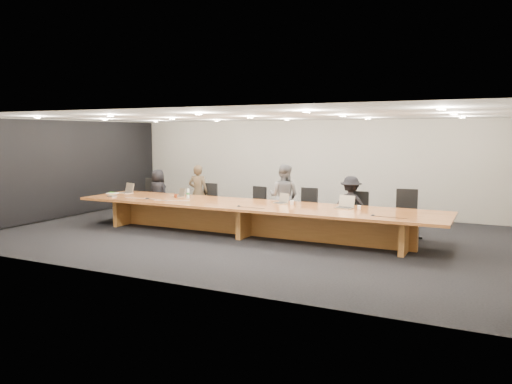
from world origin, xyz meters
TOP-DOWN VIEW (x-y plane):
  - ground at (0.00, 0.00)m, footprint 12.00×12.00m
  - back_wall at (0.00, 4.00)m, footprint 12.00×0.02m
  - left_wall_panel at (-5.94, 0.00)m, footprint 0.08×7.84m
  - conference_table at (0.00, 0.00)m, footprint 9.00×1.80m
  - chair_far_left at (-4.06, 1.21)m, footprint 0.65×0.65m
  - chair_left at (-1.96, 1.17)m, footprint 0.58×0.58m
  - chair_mid_left at (-0.51, 1.27)m, footprint 0.63×0.63m
  - chair_mid_right at (0.91, 1.32)m, footprint 0.55×0.55m
  - chair_right at (2.25, 1.21)m, footprint 0.54×0.54m
  - chair_far_right at (3.37, 1.20)m, footprint 0.64×0.64m
  - person_a at (-3.65, 1.26)m, footprint 0.70×0.49m
  - person_b at (-2.25, 1.24)m, footprint 0.63×0.48m
  - person_c at (0.37, 1.16)m, footprint 0.79×0.62m
  - person_d at (2.10, 1.16)m, footprint 0.92×0.55m
  - laptop_a at (-4.09, 0.38)m, footprint 0.43×0.36m
  - laptop_b at (-2.30, 0.37)m, footprint 0.36×0.32m
  - laptop_d at (0.61, 0.37)m, footprint 0.38×0.34m
  - laptop_e at (2.19, 0.28)m, footprint 0.40×0.32m
  - water_bottle at (-1.92, 0.24)m, footprint 0.10×0.10m
  - amber_mug at (-2.23, 0.14)m, footprint 0.10×0.10m
  - paper_cup_near at (0.94, 0.28)m, footprint 0.11×0.11m
  - paper_cup_far at (2.54, 0.21)m, footprint 0.09×0.09m
  - notepad at (-4.35, 0.14)m, footprint 0.34×0.31m
  - lime_gadget at (-4.37, 0.12)m, footprint 0.14×0.08m
  - av_box at (-3.85, -0.43)m, footprint 0.24×0.20m
  - mic_left at (-2.75, -0.37)m, footprint 0.16×0.16m
  - mic_center at (-0.05, -0.49)m, footprint 0.11×0.11m
  - mic_right at (2.99, -0.44)m, footprint 0.12×0.12m

SIDE VIEW (x-z plane):
  - ground at x=0.00m, z-range 0.00..0.00m
  - chair_mid_left at x=-0.51m, z-range 0.00..1.03m
  - conference_table at x=0.00m, z-range 0.15..0.90m
  - chair_right at x=2.25m, z-range 0.00..1.04m
  - chair_mid_right at x=0.91m, z-range 0.00..1.05m
  - chair_left at x=-1.96m, z-range 0.00..1.06m
  - chair_far_left at x=-4.06m, z-range 0.00..1.11m
  - chair_far_right at x=3.37m, z-range 0.00..1.15m
  - person_a at x=-3.65m, z-range 0.00..1.37m
  - person_d at x=2.10m, z-range 0.00..1.40m
  - notepad at x=-4.35m, z-range 0.75..0.77m
  - mic_center at x=-0.05m, z-range 0.75..0.78m
  - mic_right at x=2.99m, z-range 0.75..0.78m
  - av_box at x=-3.85m, z-range 0.75..0.78m
  - mic_left at x=-2.75m, z-range 0.75..0.78m
  - person_b at x=-2.25m, z-range 0.00..1.55m
  - lime_gadget at x=-4.37m, z-range 0.77..0.79m
  - paper_cup_far at x=2.54m, z-range 0.75..0.85m
  - amber_mug at x=-2.23m, z-range 0.75..0.85m
  - paper_cup_near at x=0.94m, z-range 0.75..0.85m
  - person_c at x=0.37m, z-range 0.00..1.63m
  - laptop_b at x=-2.30m, z-range 0.75..0.98m
  - water_bottle at x=-1.92m, z-range 0.75..0.98m
  - laptop_d at x=0.61m, z-range 0.75..1.00m
  - laptop_a at x=-4.09m, z-range 0.75..1.04m
  - laptop_e at x=2.19m, z-range 0.75..1.04m
  - left_wall_panel at x=-5.94m, z-range 0.00..2.74m
  - back_wall at x=0.00m, z-range 0.00..2.80m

